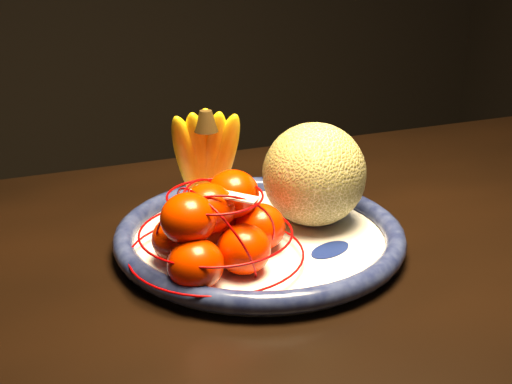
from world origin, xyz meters
name	(u,v)px	position (x,y,z in m)	size (l,w,h in m)	color
dining_table	(455,287)	(0.02, 0.05, 0.64)	(1.49, 0.96, 0.72)	black
fruit_bowl	(260,237)	(-0.23, 0.13, 0.73)	(0.36, 0.36, 0.03)	white
cantaloupe	(314,174)	(-0.14, 0.14, 0.80)	(0.13, 0.13, 0.13)	olive
banana_bunch	(206,159)	(-0.27, 0.20, 0.81)	(0.11, 0.11, 0.17)	yellow
mandarin_bag	(216,229)	(-0.30, 0.09, 0.77)	(0.26, 0.26, 0.13)	#FF2F00
price_tag	(225,194)	(-0.29, 0.08, 0.82)	(0.07, 0.03, 0.00)	white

